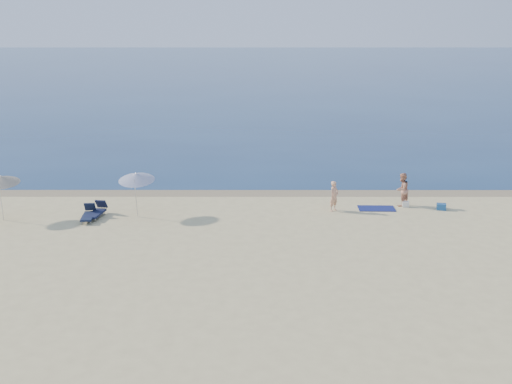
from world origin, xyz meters
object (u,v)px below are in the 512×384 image
at_px(person_right, 402,190).
at_px(umbrella_near, 136,177).
at_px(blue_cooler, 441,207).
at_px(person_left, 334,196).

height_order(person_right, umbrella_near, umbrella_near).
relative_size(person_right, umbrella_near, 0.75).
relative_size(person_right, blue_cooler, 3.80).
bearing_deg(person_right, blue_cooler, 112.93).
bearing_deg(blue_cooler, person_left, -166.74).
height_order(person_left, umbrella_near, umbrella_near).
distance_m(person_left, person_right, 3.77).
relative_size(person_left, umbrella_near, 0.67).
bearing_deg(person_left, blue_cooler, -44.76).
bearing_deg(umbrella_near, person_left, 7.74).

